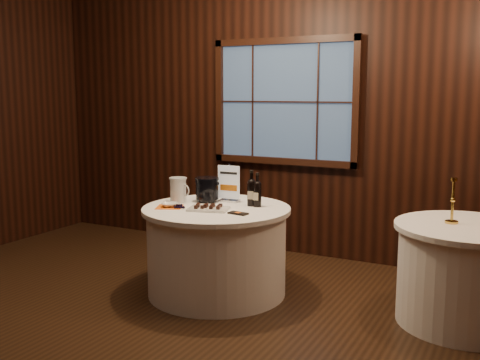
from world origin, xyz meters
The scene contains 15 objects.
ground centered at (0.00, 0.00, 0.00)m, with size 6.00×6.00×0.00m, color black.
back_wall centered at (0.00, 2.48, 1.54)m, with size 6.00×0.10×3.00m.
main_table centered at (0.00, 1.00, 0.39)m, with size 1.28×1.28×0.77m.
side_table centered at (2.00, 1.30, 0.39)m, with size 1.08×1.08×0.77m.
sign_stand centered at (-0.02, 1.27, 0.89)m, with size 0.21×0.11×0.34m.
port_bottle_left centered at (0.24, 1.19, 0.91)m, with size 0.07×0.08×0.31m.
port_bottle_right centered at (0.30, 1.19, 0.90)m, with size 0.07×0.07×0.30m.
ice_bucket centered at (-0.19, 1.17, 0.89)m, with size 0.22×0.22×0.22m.
chocolate_plate centered at (0.00, 0.87, 0.79)m, with size 0.38×0.30×0.05m.
chocolate_box centered at (0.30, 0.84, 0.78)m, with size 0.16×0.08×0.01m, color black.
grape_bunch centered at (-0.25, 0.79, 0.79)m, with size 0.15×0.09×0.04m.
glass_pitcher centered at (-0.41, 1.03, 0.88)m, with size 0.21×0.16×0.23m.
orange_napkin centered at (-0.36, 0.81, 0.77)m, with size 0.22×0.22×0.00m, color orange.
cracker_bowl centered at (-0.36, 0.81, 0.79)m, with size 0.14×0.14×0.03m, color silver.
brass_candlestick centered at (1.88, 1.31, 0.90)m, with size 0.10×0.10×0.35m.
Camera 1 is at (2.38, -3.10, 1.75)m, focal length 42.00 mm.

